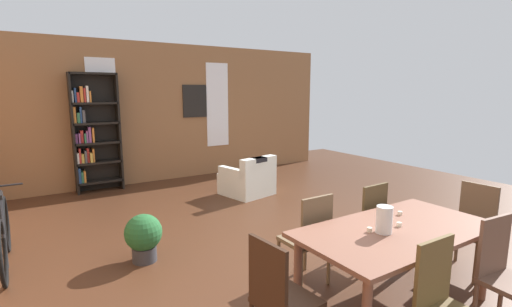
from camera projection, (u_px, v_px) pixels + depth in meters
The scene contains 20 objects.
ground_plane at pixel (295, 256), 4.30m from camera, with size 11.77×11.77×0.00m, color #482919.
back_wall_brick at pixel (164, 113), 7.87m from camera, with size 8.15×0.12×2.94m, color #94643F.
window_pane_0 at pixel (103, 107), 7.12m from camera, with size 0.55×0.02×1.91m, color white.
window_pane_1 at pixel (217, 105), 8.45m from camera, with size 0.55×0.02×1.91m, color white.
dining_table at pixel (397, 237), 3.19m from camera, with size 1.82×0.95×0.75m.
vase_on_table at pixel (384, 220), 3.05m from camera, with size 0.14×0.14×0.23m, color silver.
tealight_candle_0 at pixel (399, 224), 3.21m from camera, with size 0.04×0.04×0.04m, color silver.
tealight_candle_1 at pixel (370, 230), 3.08m from camera, with size 0.04×0.04×0.04m, color silver.
tealight_candle_2 at pixel (400, 213), 3.51m from camera, with size 0.04×0.04×0.04m, color silver.
dining_chair_far_left at pixel (309, 237), 3.58m from camera, with size 0.40×0.40×0.95m.
dining_chair_near_right at pixel (506, 274), 2.85m from camera, with size 0.44×0.44×0.95m.
dining_chair_far_right at pixel (365, 221), 4.01m from camera, with size 0.41×0.41×0.95m.
dining_chair_near_left at pixel (447, 307), 2.41m from camera, with size 0.41×0.41×0.95m.
dining_chair_head_right at pixel (472, 225), 3.89m from camera, with size 0.42×0.42×0.95m.
dining_chair_head_left at pixel (279, 297), 2.53m from camera, with size 0.44×0.44×0.95m.
bookshelf_tall at pixel (93, 132), 6.93m from camera, with size 0.86×0.28×2.28m.
armchair_white at pixel (248, 180), 6.82m from camera, with size 0.95×0.95×0.75m.
bicycle_second at pixel (4, 236), 4.02m from camera, with size 0.44×1.66×0.89m.
potted_plant_by_shelf at pixel (144, 236), 4.13m from camera, with size 0.42×0.42×0.56m.
framed_picture at pixel (195, 101), 8.13m from camera, with size 0.56×0.03×0.72m, color black.
Camera 1 is at (-2.55, -3.15, 1.93)m, focal length 25.41 mm.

